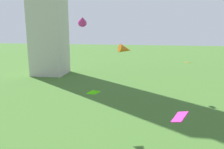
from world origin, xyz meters
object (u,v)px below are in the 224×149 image
(kite_flying_1, at_px, (82,20))
(kite_flying_4, at_px, (94,92))
(kite_flying_5, at_px, (180,117))
(kite_flying_6, at_px, (125,49))
(kite_flying_3, at_px, (187,62))

(kite_flying_1, relative_size, kite_flying_4, 1.53)
(kite_flying_4, bearing_deg, kite_flying_5, -71.34)
(kite_flying_6, bearing_deg, kite_flying_5, -164.82)
(kite_flying_4, xyz_separation_m, kite_flying_5, (7.04, -1.21, -1.32))
(kite_flying_3, height_order, kite_flying_5, kite_flying_3)
(kite_flying_5, bearing_deg, kite_flying_4, -67.92)
(kite_flying_1, distance_m, kite_flying_6, 5.40)
(kite_flying_3, relative_size, kite_flying_6, 0.70)
(kite_flying_3, xyz_separation_m, kite_flying_6, (-7.70, -10.81, 2.84))
(kite_flying_1, xyz_separation_m, kite_flying_3, (12.18, 9.66, -5.60))
(kite_flying_3, xyz_separation_m, kite_flying_4, (-9.98, -14.65, -0.48))
(kite_flying_3, distance_m, kite_flying_5, 16.23)
(kite_flying_3, distance_m, kite_flying_4, 17.74)
(kite_flying_1, relative_size, kite_flying_5, 1.05)
(kite_flying_5, distance_m, kite_flying_6, 8.34)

